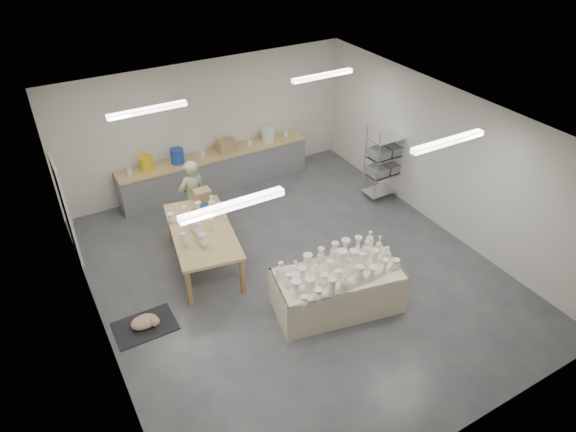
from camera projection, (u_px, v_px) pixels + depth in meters
room at (288, 178)px, 8.66m from camera, size 8.00×8.02×3.00m
back_counter at (216, 169)px, 12.16m from camera, size 4.60×0.60×1.24m
wire_shelf at (385, 161)px, 11.61m from camera, size 0.88×0.48×1.80m
drying_table at (337, 288)px, 8.77m from camera, size 2.33×1.45×1.13m
work_table at (201, 226)px, 9.62m from camera, size 1.47×2.36×1.20m
rug at (145, 326)px, 8.62m from camera, size 1.00×0.70×0.02m
cat at (146, 322)px, 8.55m from camera, size 0.48×0.36×0.19m
potter at (193, 197)px, 10.50m from camera, size 0.66×0.50×1.65m
red_stool at (191, 213)px, 11.01m from camera, size 0.41×0.41×0.29m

